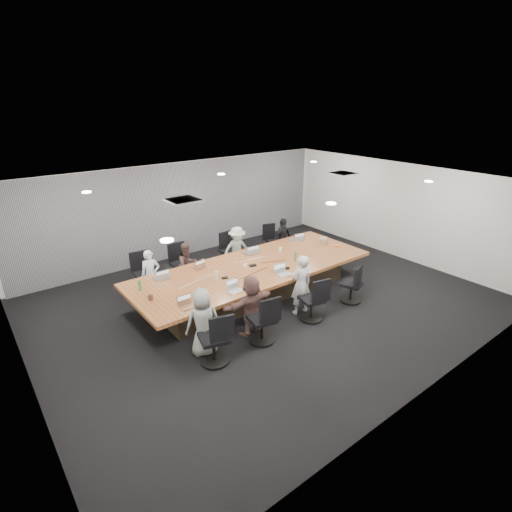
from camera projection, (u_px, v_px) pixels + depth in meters
floor at (266, 302)px, 9.49m from camera, size 10.00×8.00×0.00m
ceiling at (268, 185)px, 8.45m from camera, size 10.00×8.00×0.00m
wall_back at (182, 209)px, 11.91m from camera, size 10.00×0.00×2.80m
wall_front at (433, 321)px, 6.03m from camera, size 10.00×0.00×2.80m
wall_left at (15, 317)px, 6.14m from camera, size 0.00×8.00×2.80m
wall_right at (398, 210)px, 11.80m from camera, size 0.00×8.00×2.80m
curtain at (184, 210)px, 11.85m from camera, size 9.80×0.04×2.80m
conference_table at (253, 279)px, 9.71m from camera, size 6.00×2.20×0.74m
chair_0 at (146, 277)px, 9.79m from camera, size 0.65×0.65×0.87m
chair_1 at (182, 267)px, 10.35m from camera, size 0.60×0.60×0.87m
chair_2 at (230, 254)px, 11.22m from camera, size 0.60×0.60×0.84m
chair_3 at (275, 244)px, 12.17m from camera, size 0.61×0.61×0.72m
chair_4 at (214, 342)px, 7.21m from camera, size 0.71×0.71×0.86m
chair_5 at (262, 323)px, 7.84m from camera, size 0.65×0.65×0.84m
chair_6 at (312, 303)px, 8.62m from camera, size 0.64×0.64×0.81m
chair_7 at (351, 287)px, 9.38m from camera, size 0.66×0.66×0.77m
person_0 at (151, 275)px, 9.47m from camera, size 0.50×0.40×1.22m
laptop_0 at (160, 277)px, 9.01m from camera, size 0.32×0.22×0.02m
person_1 at (188, 265)px, 10.03m from camera, size 0.62×0.50×1.19m
laptop_1 at (198, 267)px, 9.57m from camera, size 0.33×0.26×0.02m
person_2 at (237, 250)px, 10.87m from camera, size 0.92×0.65×1.30m
laptop_2 at (249, 252)px, 10.43m from camera, size 0.37×0.27×0.02m
person_3 at (282, 239)px, 11.81m from camera, size 0.78×0.45×1.25m
laptop_3 at (295, 240)px, 11.36m from camera, size 0.34×0.26×0.02m
person_4 at (203, 322)px, 7.37m from camera, size 0.74×0.57×1.34m
laptop_4 at (188, 307)px, 7.75m from camera, size 0.31×0.22×0.02m
person_5 at (251, 305)px, 8.01m from camera, size 1.21×0.43×1.29m
laptop_5 at (235, 291)px, 8.38m from camera, size 0.33×0.25×0.02m
person_6 at (301, 285)px, 8.77m from camera, size 0.57×0.43×1.39m
laptop_6 at (284, 274)px, 9.15m from camera, size 0.35×0.25×0.02m
bottle_green_left at (140, 285)px, 8.38m from camera, size 0.09×0.09×0.25m
bottle_green_right at (295, 257)px, 9.87m from camera, size 0.08×0.08×0.23m
bottle_clear at (216, 276)px, 8.82m from camera, size 0.07×0.07×0.23m
cup_white_far at (245, 266)px, 9.50m from camera, size 0.10×0.10×0.10m
cup_white_near at (280, 249)px, 10.52m from camera, size 0.10×0.10×0.10m
mug_brown at (151, 297)px, 8.01m from camera, size 0.12×0.12×0.12m
mic_left at (225, 278)px, 8.98m from camera, size 0.16×0.14×0.03m
mic_right at (253, 265)px, 9.62m from camera, size 0.17×0.12×0.03m
stapler at (286, 268)px, 9.43m from camera, size 0.15×0.08×0.06m
canvas_bag at (323, 241)px, 11.08m from camera, size 0.34×0.32×0.16m
snack_packet at (337, 246)px, 10.87m from camera, size 0.19×0.19×0.04m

